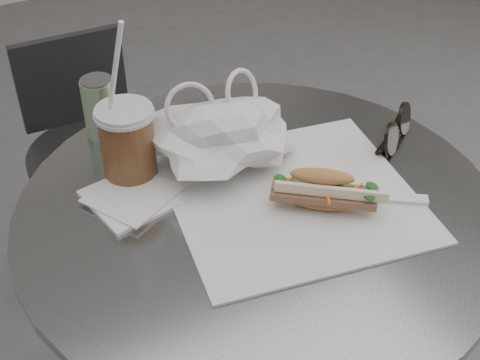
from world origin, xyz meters
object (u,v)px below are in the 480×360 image
iced_coffee (127,142)px  cafe_table (256,319)px  banh_mi (323,190)px  drink_can (100,107)px  sunglasses (396,131)px  chair_far (100,183)px

iced_coffee → cafe_table: bearing=-47.7°
banh_mi → drink_can: (-0.23, 0.36, 0.02)m
banh_mi → drink_can: drink_can is taller
cafe_table → drink_can: 0.47m
sunglasses → chair_far: bearing=84.3°
cafe_table → sunglasses: bearing=6.6°
chair_far → drink_can: size_ratio=6.09×
banh_mi → sunglasses: (0.22, 0.09, -0.01)m
cafe_table → sunglasses: sunglasses is taller
chair_far → sunglasses: sunglasses is taller
cafe_table → banh_mi: banh_mi is taller
sunglasses → drink_can: 0.52m
cafe_table → banh_mi: bearing=-35.3°
banh_mi → sunglasses: banh_mi is taller
cafe_table → drink_can: (-0.15, 0.30, 0.33)m
chair_far → banh_mi: size_ratio=3.39×
chair_far → sunglasses: 0.91m
chair_far → banh_mi: 0.93m
drink_can → banh_mi: bearing=-57.7°
cafe_table → sunglasses: (0.30, 0.03, 0.30)m
iced_coffee → drink_can: (0.00, 0.14, -0.01)m
iced_coffee → chair_far: bearing=81.7°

